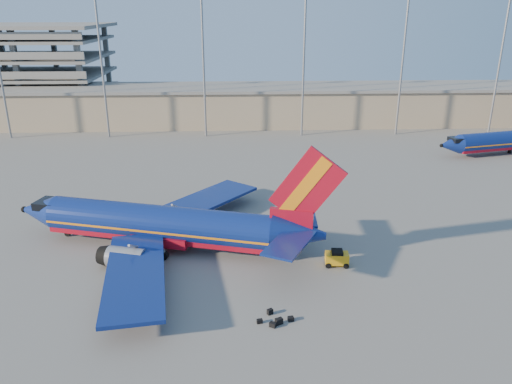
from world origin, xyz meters
TOP-DOWN VIEW (x-y plane):
  - ground at (0.00, 0.00)m, footprint 220.00×220.00m
  - terminal_building at (10.00, 58.00)m, footprint 122.00×16.00m
  - light_mast_row at (5.00, 46.00)m, footprint 101.60×1.60m
  - aircraft_main at (-6.44, -5.46)m, footprint 36.59×34.70m
  - baggage_tug at (11.54, -10.39)m, footprint 2.51×1.64m
  - luggage_pile at (4.46, -20.05)m, footprint 3.23×2.44m

SIDE VIEW (x-z plane):
  - ground at x=0.00m, z-range 0.00..0.00m
  - luggage_pile at x=4.46m, z-range -0.04..0.49m
  - baggage_tug at x=11.54m, z-range 0.04..1.76m
  - aircraft_main at x=-6.44m, z-range -3.63..9.04m
  - terminal_building at x=10.00m, z-range 0.07..8.57m
  - light_mast_row at x=5.00m, z-range 3.23..31.88m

